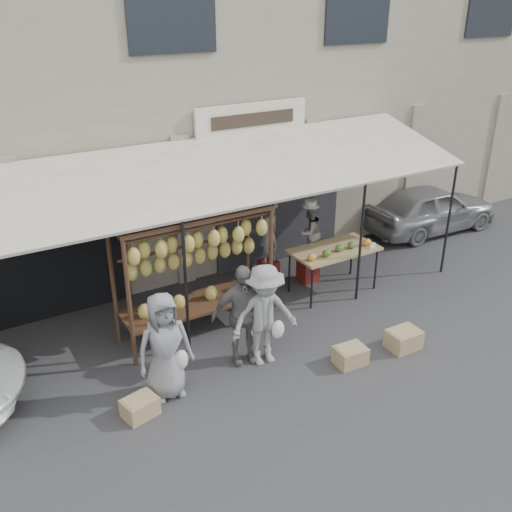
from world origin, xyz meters
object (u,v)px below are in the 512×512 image
at_px(customer_mid, 242,315).
at_px(crate_near_b, 404,339).
at_px(banana_rack, 194,250).
at_px(crate_far, 140,407).
at_px(sedan, 431,208).
at_px(produce_table, 335,251).
at_px(crate_near_a, 350,356).
at_px(vendor_right, 309,232).
at_px(customer_left, 164,346).
at_px(vendor_left, 269,233).
at_px(customer_right, 264,316).

distance_m(customer_mid, crate_near_b, 2.76).
height_order(banana_rack, crate_near_b, banana_rack).
height_order(crate_far, sedan, sedan).
height_order(produce_table, crate_near_b, produce_table).
relative_size(customer_mid, crate_near_a, 3.46).
bearing_deg(vendor_right, customer_left, 14.23).
distance_m(banana_rack, crate_near_a, 3.01).
height_order(vendor_left, crate_near_b, vendor_left).
bearing_deg(sedan, crate_near_b, 132.31).
height_order(vendor_left, vendor_right, vendor_left).
xyz_separation_m(crate_near_a, sedan, (5.21, 3.39, 0.44)).
xyz_separation_m(crate_far, sedan, (8.50, 2.87, 0.44)).
distance_m(customer_left, crate_far, 0.89).
relative_size(banana_rack, sedan, 0.76).
xyz_separation_m(produce_table, vendor_left, (-0.91, 0.95, 0.22)).
xyz_separation_m(vendor_left, crate_far, (-3.63, -2.50, -0.95)).
bearing_deg(customer_right, customer_left, -174.60).
distance_m(customer_left, crate_near_b, 3.98).
xyz_separation_m(customer_right, crate_far, (-2.15, -0.22, -0.71)).
relative_size(customer_left, sedan, 0.48).
xyz_separation_m(crate_near_b, sedan, (4.17, 3.49, 0.42)).
distance_m(vendor_left, sedan, 4.91).
xyz_separation_m(banana_rack, vendor_right, (2.78, 0.67, -0.51)).
relative_size(vendor_left, customer_left, 0.74).
bearing_deg(crate_near_b, sedan, 39.92).
relative_size(vendor_right, sedan, 0.34).
distance_m(banana_rack, produce_table, 3.03).
bearing_deg(customer_right, vendor_right, 47.58).
relative_size(customer_right, crate_near_a, 3.50).
height_order(produce_table, crate_near_a, produce_table).
distance_m(vendor_left, crate_near_b, 3.33).
bearing_deg(customer_left, produce_table, 18.92).
height_order(vendor_left, crate_near_a, vendor_left).
distance_m(customer_mid, sedan, 7.07).
height_order(banana_rack, customer_left, banana_rack).
relative_size(vendor_right, crate_near_b, 2.19).
bearing_deg(vendor_left, customer_right, 46.18).
relative_size(produce_table, vendor_left, 1.40).
relative_size(vendor_right, customer_mid, 0.70).
xyz_separation_m(customer_right, crate_near_b, (2.19, -0.84, -0.69)).
xyz_separation_m(produce_table, crate_near_b, (-0.21, -2.17, -0.71)).
xyz_separation_m(vendor_left, crate_near_a, (-0.34, -3.02, -0.94)).
distance_m(vendor_left, customer_right, 2.73).
height_order(customer_left, sedan, customer_left).
bearing_deg(crate_near_a, produce_table, 59.02).
bearing_deg(customer_right, vendor_left, 63.22).
distance_m(produce_table, crate_near_b, 2.29).
xyz_separation_m(customer_left, crate_far, (-0.51, -0.25, -0.69)).
relative_size(customer_mid, customer_right, 0.99).
relative_size(vendor_left, vendor_right, 1.05).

